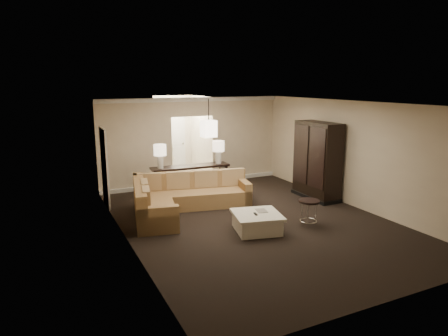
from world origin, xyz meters
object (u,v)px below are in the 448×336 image
coffee_table (257,222)px  armoire (317,162)px  person (165,147)px  drink_table (309,207)px  sectional_sofa (181,198)px  console_table (191,178)px

coffee_table → armoire: bearing=28.5°
armoire → person: bearing=123.7°
coffee_table → person: size_ratio=0.61×
drink_table → person: (-1.45, 6.32, 0.58)m
sectional_sofa → coffee_table: (1.06, -2.05, -0.15)m
armoire → sectional_sofa: bearing=172.7°
console_table → armoire: bearing=-27.7°
console_table → armoire: (3.14, -1.81, 0.52)m
coffee_table → armoire: armoire is taller
armoire → coffee_table: bearing=-151.5°
sectional_sofa → drink_table: sectional_sofa is taller
coffee_table → person: 6.17m
console_table → person: 2.79m
sectional_sofa → armoire: bearing=4.4°
person → armoire: bearing=125.4°
sectional_sofa → person: (0.87, 4.06, 0.65)m
console_table → drink_table: size_ratio=3.79×
drink_table → armoire: bearing=47.9°
armoire → person: size_ratio=1.07×
console_table → person: (0.10, 2.75, 0.49)m
drink_table → console_table: bearing=113.5°
sectional_sofa → coffee_table: 2.31m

